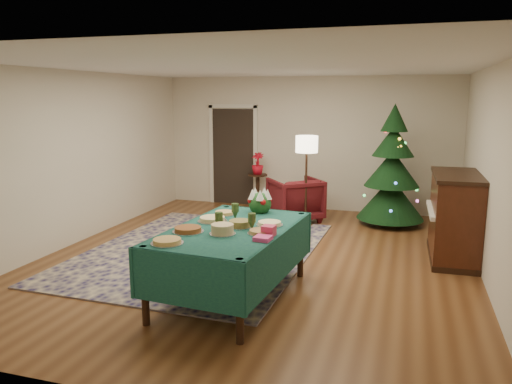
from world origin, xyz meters
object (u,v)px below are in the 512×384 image
(floor_lamp, at_px, (307,150))
(potted_plant, at_px, (258,168))
(armchair, at_px, (295,197))
(christmas_tree, at_px, (392,171))
(gift_box, at_px, (269,231))
(buffet_table, at_px, (232,242))
(side_table, at_px, (258,192))
(piano, at_px, (454,218))

(floor_lamp, bearing_deg, potted_plant, 138.31)
(armchair, xyz_separation_m, floor_lamp, (0.26, -0.31, 0.93))
(floor_lamp, xyz_separation_m, christmas_tree, (1.46, 0.55, -0.40))
(armchair, height_order, potted_plant, potted_plant)
(gift_box, bearing_deg, floor_lamp, 95.43)
(buffet_table, height_order, gift_box, gift_box)
(side_table, bearing_deg, armchair, -39.07)
(side_table, xyz_separation_m, piano, (3.64, -2.33, 0.26))
(gift_box, height_order, floor_lamp, floor_lamp)
(gift_box, xyz_separation_m, piano, (2.05, 2.47, -0.29))
(side_table, height_order, christmas_tree, christmas_tree)
(floor_lamp, distance_m, side_table, 1.96)
(potted_plant, height_order, piano, piano)
(floor_lamp, relative_size, side_table, 2.26)
(potted_plant, distance_m, piano, 4.33)
(buffet_table, relative_size, gift_box, 16.79)
(buffet_table, relative_size, side_table, 3.14)
(floor_lamp, relative_size, potted_plant, 3.60)
(armchair, bearing_deg, gift_box, 61.99)
(buffet_table, height_order, christmas_tree, christmas_tree)
(buffet_table, height_order, potted_plant, potted_plant)
(buffet_table, height_order, piano, piano)
(buffet_table, height_order, floor_lamp, floor_lamp)
(gift_box, bearing_deg, piano, 50.38)
(potted_plant, bearing_deg, buffet_table, -76.51)
(floor_lamp, xyz_separation_m, piano, (2.40, -1.22, -0.77))
(armchair, bearing_deg, piano, 113.30)
(gift_box, distance_m, side_table, 5.09)
(potted_plant, xyz_separation_m, piano, (3.64, -2.33, -0.24))
(christmas_tree, relative_size, piano, 1.51)
(piano, bearing_deg, armchair, 150.02)
(side_table, distance_m, piano, 4.33)
(gift_box, bearing_deg, armchair, 98.71)
(buffet_table, relative_size, floor_lamp, 1.39)
(armchair, relative_size, christmas_tree, 0.41)
(buffet_table, xyz_separation_m, armchair, (-0.13, 3.82, -0.23))
(armchair, xyz_separation_m, piano, (2.66, -1.54, 0.16))
(buffet_table, distance_m, piano, 3.41)
(potted_plant, distance_m, christmas_tree, 2.76)
(buffet_table, xyz_separation_m, christmas_tree, (1.59, 4.05, 0.31))
(potted_plant, bearing_deg, christmas_tree, -11.75)
(piano, bearing_deg, buffet_table, -138.00)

